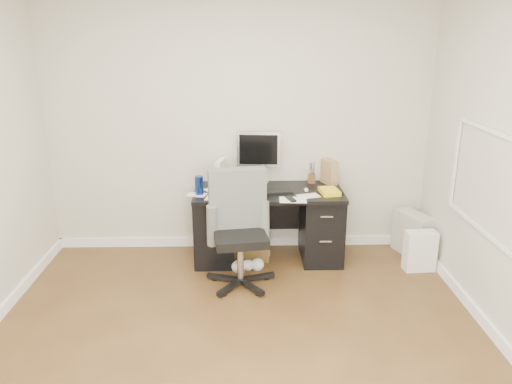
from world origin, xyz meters
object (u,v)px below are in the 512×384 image
keyboard (271,192)px  desk (268,223)px  wicker_basket (249,237)px  pc_tower (413,234)px  office_chair (240,231)px  lcd_monitor (259,158)px

keyboard → desk: bearing=93.5°
keyboard → wicker_basket: 0.62m
desk → pc_tower: desk is taller
desk → keyboard: bearing=-78.1°
desk → office_chair: size_ratio=1.38×
desk → keyboard: size_ratio=3.48×
desk → wicker_basket: size_ratio=3.67×
pc_tower → wicker_basket: bearing=157.5°
lcd_monitor → wicker_basket: (-0.10, -0.15, -0.83)m
lcd_monitor → pc_tower: (1.64, -0.17, -0.80)m
desk → wicker_basket: bearing=154.6°
pc_tower → lcd_monitor: bearing=152.2°
keyboard → wicker_basket: bearing=132.6°
keyboard → wicker_basket: keyboard is taller
wicker_basket → pc_tower: bearing=-0.8°
lcd_monitor → pc_tower: 1.84m
desk → office_chair: office_chair is taller
desk → office_chair: (-0.29, -0.56, 0.14)m
office_chair → pc_tower: office_chair is taller
desk → keyboard: (0.02, -0.08, 0.36)m
desk → lcd_monitor: bearing=111.3°
lcd_monitor → office_chair: bearing=-98.0°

